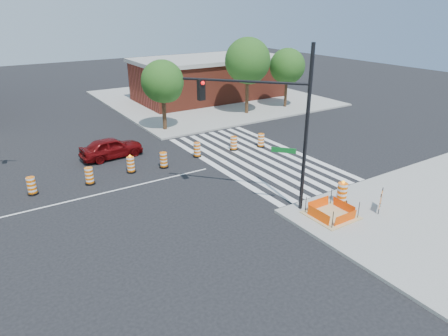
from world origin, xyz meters
The scene contains 20 objects.
ground centered at (0.00, 0.00, 0.00)m, with size 120.00×120.00×0.00m, color black.
sidewalk_ne centered at (18.00, 18.00, 0.07)m, with size 22.00×22.00×0.15m, color gray.
crosswalk_east centered at (10.95, 0.00, 0.01)m, with size 6.75×13.50×0.01m.
lane_centerline centered at (0.00, 0.00, 0.01)m, with size 14.00×0.12×0.01m, color silver.
excavation_pit centered at (9.00, -9.00, 0.22)m, with size 2.20×2.20×0.90m.
brick_storefront centered at (18.00, 18.00, 2.32)m, with size 16.50×8.50×4.60m.
red_coupe centered at (2.54, 5.36, 0.73)m, with size 1.73×4.29×1.46m, color #5E0809.
signal_pole_se centered at (7.09, -6.30, 5.05)m, with size 4.32×4.69×8.24m.
pit_drum centered at (10.49, -8.30, 0.69)m, with size 0.66×0.66×1.30m.
barricade centered at (11.49, -9.94, 0.76)m, with size 0.83×0.54×1.12m.
tree_north_c centered at (8.44, 9.32, 3.96)m, with size 3.53×3.47×5.90m.
tree_north_d centered at (17.47, 10.05, 4.86)m, with size 4.26×4.26×7.24m.
tree_north_e centered at (22.36, 10.04, 4.04)m, with size 3.54×3.54×6.02m.
median_drum_3 centered at (-3.11, 2.02, 0.48)m, with size 0.60×0.60×1.02m.
median_drum_4 centered at (0.00, 1.69, 0.48)m, with size 0.60×0.60×1.02m.
median_drum_5 centered at (2.71, 2.09, 0.49)m, with size 0.60×0.60×1.18m.
median_drum_6 centered at (4.81, 1.72, 0.48)m, with size 0.60×0.60×1.02m.
median_drum_7 centered at (7.63, 2.29, 0.48)m, with size 0.60×0.60×1.02m.
median_drum_8 centered at (10.58, 2.08, 0.48)m, with size 0.60×0.60×1.02m.
median_drum_9 centered at (12.68, 1.55, 0.48)m, with size 0.60×0.60×1.02m.
Camera 1 is at (-4.95, -20.90, 9.90)m, focal length 32.00 mm.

